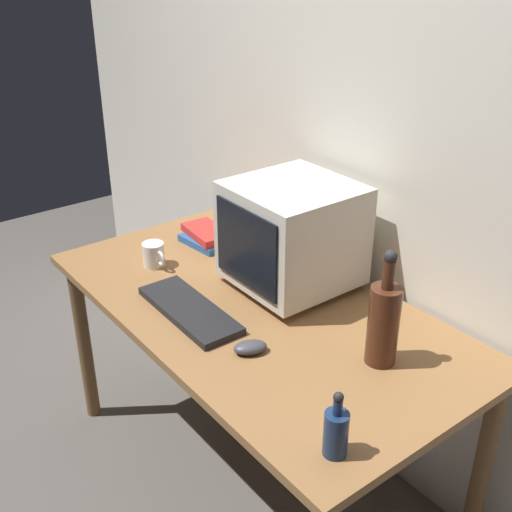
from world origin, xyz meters
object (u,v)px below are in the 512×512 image
book_stack (206,236)px  computer_mouse (250,347)px  crt_monitor (292,235)px  bottle_tall (384,322)px  bottle_short (336,431)px  mug (154,255)px  keyboard (189,310)px

book_stack → computer_mouse: bearing=-23.9°
crt_monitor → computer_mouse: bearing=-56.6°
computer_mouse → book_stack: 0.76m
bottle_tall → bottle_short: bearing=-62.6°
mug → computer_mouse: bearing=-4.4°
crt_monitor → keyboard: 0.42m
keyboard → bottle_tall: 0.64m
bottle_tall → mug: bearing=-166.4°
bottle_tall → bottle_short: (0.18, -0.36, -0.07)m
keyboard → mug: bearing=169.3°
bottle_short → mug: bottle_short is taller
bottle_short → book_stack: (-1.14, 0.39, -0.04)m
keyboard → book_stack: 0.52m
computer_mouse → bottle_short: bearing=11.9°
crt_monitor → bottle_short: (0.68, -0.44, -0.13)m
computer_mouse → bottle_tall: 0.39m
crt_monitor → keyboard: crt_monitor is taller
keyboard → book_stack: size_ratio=1.85×
bottle_tall → mug: (-0.91, -0.22, -0.09)m
keyboard → computer_mouse: bearing=6.1°
crt_monitor → mug: size_ratio=3.26×
bottle_tall → computer_mouse: bearing=-133.8°
computer_mouse → bottle_tall: bottle_tall is taller
crt_monitor → bottle_tall: (0.49, -0.08, -0.06)m
book_stack → mug: bearing=-80.2°
bottle_short → book_stack: bottle_short is taller
keyboard → bottle_tall: (0.55, 0.30, 0.12)m
crt_monitor → book_stack: size_ratio=1.72×
bottle_tall → keyboard: bearing=-151.8°
crt_monitor → bottle_short: 0.82m
bottle_short → mug: 1.10m
keyboard → bottle_short: size_ratio=2.35×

